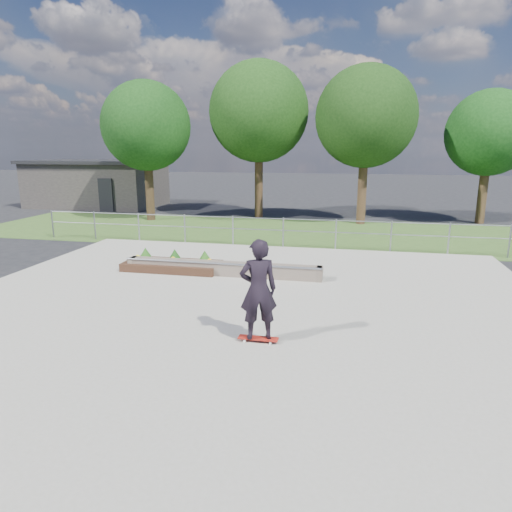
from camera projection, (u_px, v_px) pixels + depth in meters
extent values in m
plane|color=black|center=(234.00, 317.00, 10.54)|extent=(120.00, 120.00, 0.00)
cube|color=#304C1E|center=(294.00, 232.00, 21.01)|extent=(30.00, 8.00, 0.02)
cube|color=gray|center=(234.00, 315.00, 10.53)|extent=(15.00, 15.00, 0.06)
cylinder|color=gray|center=(53.00, 224.00, 19.55)|extent=(0.06, 0.06, 1.20)
cylinder|color=gray|center=(95.00, 226.00, 19.15)|extent=(0.06, 0.06, 1.20)
cylinder|color=#979B9F|center=(139.00, 227.00, 18.75)|extent=(0.06, 0.06, 1.20)
cylinder|color=gray|center=(185.00, 229.00, 18.34)|extent=(0.06, 0.06, 1.20)
cylinder|color=#9B9DA4|center=(233.00, 231.00, 17.94)|extent=(0.06, 0.06, 1.20)
cylinder|color=gray|center=(283.00, 233.00, 17.54)|extent=(0.06, 0.06, 1.20)
cylinder|color=gray|center=(336.00, 235.00, 17.13)|extent=(0.06, 0.06, 1.20)
cylinder|color=gray|center=(391.00, 237.00, 16.73)|extent=(0.06, 0.06, 1.20)
cylinder|color=#9A9CA2|center=(449.00, 239.00, 16.33)|extent=(0.06, 0.06, 1.20)
cylinder|color=gray|center=(510.00, 242.00, 15.93)|extent=(0.06, 0.06, 1.20)
cylinder|color=gray|center=(283.00, 219.00, 17.41)|extent=(20.00, 0.04, 0.04)
cylinder|color=gray|center=(283.00, 230.00, 17.51)|extent=(20.00, 0.04, 0.04)
cube|color=#2E2B29|center=(98.00, 185.00, 30.16)|extent=(8.00, 5.00, 2.80)
cube|color=black|center=(96.00, 162.00, 29.81)|extent=(8.40, 5.40, 0.20)
cube|color=black|center=(106.00, 195.00, 27.42)|extent=(0.90, 0.10, 2.00)
cylinder|color=#2F1F12|center=(150.00, 193.00, 24.18)|extent=(0.44, 0.44, 2.93)
sphere|color=black|center=(146.00, 126.00, 23.39)|extent=(4.55, 4.55, 4.55)
cylinder|color=#362215|center=(259.00, 187.00, 24.92)|extent=(0.44, 0.44, 3.38)
sphere|color=black|center=(259.00, 112.00, 24.01)|extent=(5.25, 5.25, 5.25)
cylinder|color=#382416|center=(362.00, 193.00, 22.89)|extent=(0.44, 0.44, 3.15)
sphere|color=black|center=(366.00, 117.00, 22.04)|extent=(4.90, 4.90, 4.90)
cylinder|color=#372516|center=(482.00, 197.00, 23.16)|extent=(0.44, 0.44, 2.70)
sphere|color=black|center=(489.00, 133.00, 22.43)|extent=(4.20, 4.20, 4.20)
cube|color=brown|center=(222.00, 268.00, 13.71)|extent=(6.00, 0.40, 0.40)
cylinder|color=#9B9FA4|center=(220.00, 264.00, 13.47)|extent=(6.00, 0.06, 0.06)
cube|color=#665B4B|center=(133.00, 264.00, 14.30)|extent=(0.15, 0.42, 0.40)
cube|color=brown|center=(319.00, 274.00, 13.13)|extent=(0.15, 0.42, 0.40)
cube|color=black|center=(172.00, 266.00, 14.32)|extent=(3.00, 1.20, 0.25)
sphere|color=yellow|center=(138.00, 257.00, 14.61)|extent=(0.14, 0.14, 0.14)
sphere|color=yellow|center=(153.00, 259.00, 14.30)|extent=(0.14, 0.14, 0.14)
sphere|color=gold|center=(173.00, 259.00, 14.37)|extent=(0.14, 0.14, 0.14)
sphere|color=yellow|center=(189.00, 261.00, 14.05)|extent=(0.14, 0.14, 0.14)
sphere|color=yellow|center=(210.00, 261.00, 14.12)|extent=(0.14, 0.14, 0.14)
cone|color=#1F4F16|center=(146.00, 253.00, 14.69)|extent=(0.44, 0.44, 0.36)
cone|color=#154012|center=(175.00, 255.00, 14.49)|extent=(0.44, 0.44, 0.36)
cone|color=#214E16|center=(205.00, 256.00, 14.28)|extent=(0.44, 0.44, 0.36)
cylinder|color=silver|center=(244.00, 341.00, 9.00)|extent=(0.05, 0.03, 0.05)
cylinder|color=white|center=(247.00, 337.00, 9.17)|extent=(0.05, 0.03, 0.05)
cylinder|color=silver|center=(270.00, 343.00, 8.89)|extent=(0.05, 0.03, 0.05)
cylinder|color=white|center=(272.00, 340.00, 9.07)|extent=(0.05, 0.03, 0.05)
cylinder|color=#A7A7AD|center=(245.00, 338.00, 9.08)|extent=(0.02, 0.18, 0.02)
cylinder|color=gray|center=(271.00, 340.00, 8.97)|extent=(0.02, 0.18, 0.02)
cube|color=maroon|center=(258.00, 338.00, 9.02)|extent=(0.80, 0.21, 0.02)
imported|color=black|center=(258.00, 290.00, 8.79)|extent=(0.84, 0.69, 2.00)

